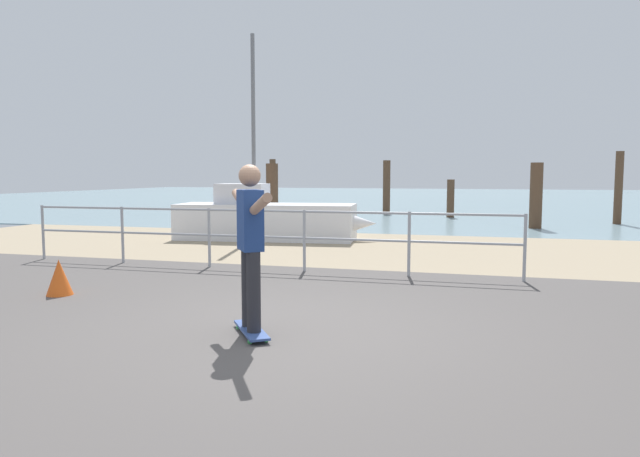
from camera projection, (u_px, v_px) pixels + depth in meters
name	position (u px, v px, depth m)	size (l,w,h in m)	color
ground_plane	(238.00, 361.00, 5.11)	(24.00, 10.00, 0.04)	#514C49
beach_strip	(385.00, 249.00, 12.78)	(24.00, 6.00, 0.04)	tan
sea_surface	(452.00, 198.00, 39.63)	(72.00, 50.00, 0.04)	#75939E
railing_fence	(256.00, 229.00, 9.91)	(8.74, 0.05, 1.05)	#9EA0A5
sailboat	(272.00, 219.00, 14.46)	(5.04, 1.87, 5.04)	silver
skateboard	(251.00, 330.00, 5.88)	(0.62, 0.77, 0.08)	#334C8C
skateboarder	(250.00, 237.00, 5.79)	(0.90, 1.24, 1.65)	#26262B
groyne_post_0	(273.00, 185.00, 26.54)	(0.28, 0.28, 2.31)	#513826
groyne_post_1	(272.00, 194.00, 18.78)	(0.39, 0.39, 1.98)	#513826
groyne_post_2	(387.00, 187.00, 24.14)	(0.30, 0.30, 2.20)	#513826
groyne_post_3	(451.00, 199.00, 21.83)	(0.28, 0.28, 1.44)	#513826
groyne_post_4	(536.00, 196.00, 17.35)	(0.37, 0.37, 1.98)	#513826
groyne_post_5	(619.00, 188.00, 18.82)	(0.25, 0.25, 2.37)	#513826
traffic_cone	(59.00, 278.00, 7.80)	(0.36, 0.36, 0.50)	#E55919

